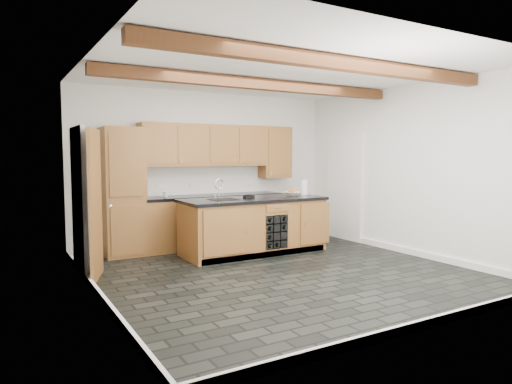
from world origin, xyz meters
The scene contains 10 objects.
ground centered at (0.00, 0.00, 0.00)m, with size 5.00×5.00×0.00m, color black.
room_shell centered at (-0.09, 0.53, 1.53)m, with size 5.01×5.00×5.00m.
back_cabinetry centered at (-0.38, 2.24, 0.98)m, with size 3.65×0.62×2.20m.
island centered at (0.31, 1.28, 0.46)m, with size 2.48×0.96×0.93m.
faucet centered at (-0.25, 1.33, 0.96)m, with size 0.45×0.40×0.34m.
kitchen_scale centered at (0.25, 1.36, 0.96)m, with size 0.19×0.12×0.05m.
fruit_bowl centered at (1.12, 1.33, 0.97)m, with size 0.29×0.29×0.07m, color white.
fruit_cluster centered at (1.12, 1.33, 1.00)m, with size 0.16×0.17×0.07m.
paper_towel centered at (1.42, 1.39, 1.06)m, with size 0.12×0.12×0.27m, color white.
mug centered at (-0.92, 2.21, 0.98)m, with size 0.10×0.10×0.10m, color white.
Camera 1 is at (-3.50, -5.32, 1.66)m, focal length 32.00 mm.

